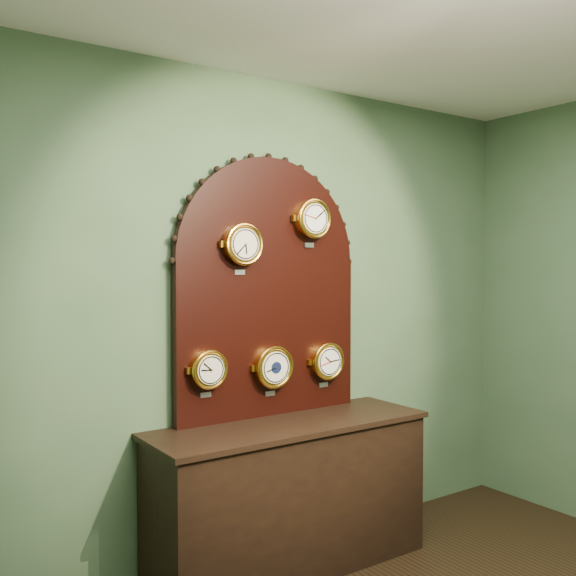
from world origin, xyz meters
TOP-DOWN VIEW (x-y plane):
  - wall_back at (0.00, 2.50)m, footprint 4.00×0.00m
  - shop_counter at (0.00, 2.23)m, footprint 1.60×0.50m
  - display_board at (0.00, 2.45)m, footprint 1.26×0.06m
  - roman_clock at (-0.21, 2.38)m, footprint 0.24×0.08m
  - arabic_clock at (0.27, 2.38)m, footprint 0.24×0.08m
  - hygrometer at (-0.43, 2.38)m, footprint 0.21×0.08m
  - barometer at (-0.01, 2.38)m, footprint 0.25×0.08m
  - tide_clock at (0.38, 2.38)m, footprint 0.23×0.08m

SIDE VIEW (x-z plane):
  - shop_counter at x=0.00m, z-range 0.00..0.80m
  - barometer at x=-0.01m, z-range 0.97..1.27m
  - tide_clock at x=0.38m, z-range 0.98..1.26m
  - hygrometer at x=-0.43m, z-range 1.01..1.28m
  - wall_back at x=0.00m, z-range -0.60..3.40m
  - display_board at x=0.00m, z-range 0.86..2.39m
  - roman_clock at x=-0.21m, z-range 1.68..1.97m
  - arabic_clock at x=0.27m, z-range 1.84..2.13m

